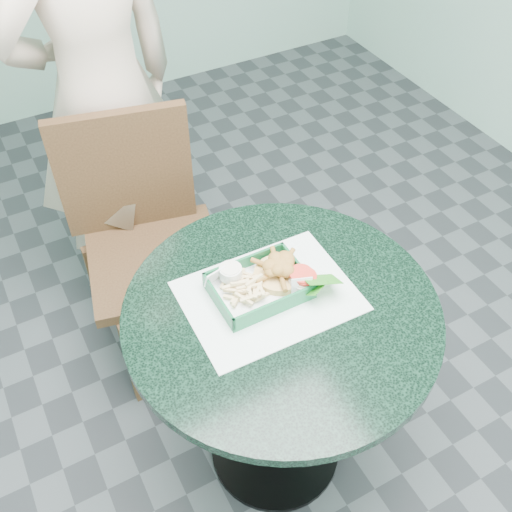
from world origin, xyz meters
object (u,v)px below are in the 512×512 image
crab_sandwich (279,274)px  dining_chair (144,228)px  food_basket (259,293)px  sauce_ramekin (231,277)px  diner_person (93,51)px  cafe_table (280,352)px

crab_sandwich → dining_chair: bearing=106.1°
food_basket → sauce_ramekin: sauce_ramekin is taller
diner_person → dining_chair: bearing=72.4°
diner_person → food_basket: 0.98m
food_basket → diner_person: bearing=96.1°
diner_person → food_basket: bearing=81.4°
crab_sandwich → food_basket: bearing=-171.6°
diner_person → crab_sandwich: (0.16, -0.92, -0.24)m
sauce_ramekin → cafe_table: bearing=-59.4°
cafe_table → food_basket: size_ratio=3.39×
dining_chair → food_basket: size_ratio=3.87×
diner_person → crab_sandwich: 0.97m
food_basket → crab_sandwich: bearing=8.4°
diner_person → food_basket: diner_person is taller
dining_chair → crab_sandwich: dining_chair is taller
cafe_table → sauce_ramekin: size_ratio=13.71×
cafe_table → food_basket: food_basket is taller
dining_chair → food_basket: bearing=-67.3°
dining_chair → food_basket: 0.68m
sauce_ramekin → dining_chair: bearing=96.2°
dining_chair → diner_person: 0.59m
dining_chair → diner_person: (0.02, 0.30, 0.51)m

